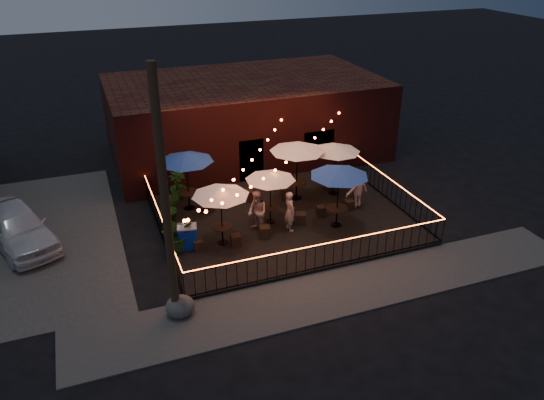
{
  "coord_description": "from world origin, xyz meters",
  "views": [
    {
      "loc": [
        -7.23,
        -16.04,
        10.85
      ],
      "look_at": [
        -0.43,
        2.1,
        1.01
      ],
      "focal_mm": 35.0,
      "sensor_mm": 36.0,
      "label": 1
    }
  ],
  "objects_px": {
    "utility_pole": "(165,204)",
    "cafe_table_4": "(339,172)",
    "cafe_table_0": "(220,192)",
    "cafe_table_2": "(270,177)",
    "cafe_table_5": "(336,148)",
    "cafe_table_1": "(186,158)",
    "cafe_table_3": "(297,148)",
    "boulder": "(180,306)",
    "cooler": "(188,237)"
  },
  "relations": [
    {
      "from": "cafe_table_2",
      "to": "cafe_table_5",
      "type": "relative_size",
      "value": 0.88
    },
    {
      "from": "cafe_table_0",
      "to": "boulder",
      "type": "relative_size",
      "value": 2.6
    },
    {
      "from": "cafe_table_3",
      "to": "boulder",
      "type": "height_order",
      "value": "cafe_table_3"
    },
    {
      "from": "utility_pole",
      "to": "cafe_table_4",
      "type": "bearing_deg",
      "value": 24.16
    },
    {
      "from": "cafe_table_3",
      "to": "cafe_table_5",
      "type": "bearing_deg",
      "value": -4.32
    },
    {
      "from": "cafe_table_1",
      "to": "cafe_table_5",
      "type": "relative_size",
      "value": 1.06
    },
    {
      "from": "cafe_table_3",
      "to": "boulder",
      "type": "distance_m",
      "value": 9.16
    },
    {
      "from": "utility_pole",
      "to": "cooler",
      "type": "distance_m",
      "value": 5.11
    },
    {
      "from": "cafe_table_3",
      "to": "cafe_table_4",
      "type": "xyz_separation_m",
      "value": [
        0.57,
        -2.83,
        -0.07
      ]
    },
    {
      "from": "cafe_table_2",
      "to": "cafe_table_1",
      "type": "bearing_deg",
      "value": 140.6
    },
    {
      "from": "cafe_table_2",
      "to": "cafe_table_3",
      "type": "xyz_separation_m",
      "value": [
        1.84,
        1.62,
        0.38
      ]
    },
    {
      "from": "cafe_table_3",
      "to": "cafe_table_5",
      "type": "xyz_separation_m",
      "value": [
        1.78,
        -0.13,
        -0.23
      ]
    },
    {
      "from": "utility_pole",
      "to": "cafe_table_4",
      "type": "distance_m",
      "value": 8.04
    },
    {
      "from": "cooler",
      "to": "cafe_table_0",
      "type": "bearing_deg",
      "value": 7.89
    },
    {
      "from": "cafe_table_3",
      "to": "cafe_table_5",
      "type": "relative_size",
      "value": 1.06
    },
    {
      "from": "utility_pole",
      "to": "cafe_table_0",
      "type": "relative_size",
      "value": 3.37
    },
    {
      "from": "cafe_table_5",
      "to": "cooler",
      "type": "xyz_separation_m",
      "value": [
        -7.22,
        -2.28,
        -1.72
      ]
    },
    {
      "from": "cafe_table_1",
      "to": "cafe_table_2",
      "type": "bearing_deg",
      "value": -39.4
    },
    {
      "from": "boulder",
      "to": "cafe_table_3",
      "type": "bearing_deg",
      "value": 42.94
    },
    {
      "from": "cafe_table_1",
      "to": "cafe_table_4",
      "type": "relative_size",
      "value": 1.19
    },
    {
      "from": "utility_pole",
      "to": "cafe_table_0",
      "type": "bearing_deg",
      "value": 54.6
    },
    {
      "from": "utility_pole",
      "to": "cafe_table_3",
      "type": "relative_size",
      "value": 2.6
    },
    {
      "from": "cafe_table_0",
      "to": "boulder",
      "type": "xyz_separation_m",
      "value": [
        -2.38,
        -3.53,
        -1.96
      ]
    },
    {
      "from": "boulder",
      "to": "cafe_table_5",
      "type": "bearing_deg",
      "value": 35.55
    },
    {
      "from": "utility_pole",
      "to": "boulder",
      "type": "xyz_separation_m",
      "value": [
        0.13,
        0.01,
        -3.64
      ]
    },
    {
      "from": "cafe_table_1",
      "to": "cafe_table_3",
      "type": "bearing_deg",
      "value": -8.79
    },
    {
      "from": "cafe_table_4",
      "to": "cafe_table_5",
      "type": "height_order",
      "value": "cafe_table_4"
    },
    {
      "from": "cooler",
      "to": "boulder",
      "type": "distance_m",
      "value": 3.81
    },
    {
      "from": "cafe_table_4",
      "to": "boulder",
      "type": "distance_m",
      "value": 8.07
    },
    {
      "from": "cafe_table_4",
      "to": "cooler",
      "type": "distance_m",
      "value": 6.32
    },
    {
      "from": "cafe_table_4",
      "to": "boulder",
      "type": "relative_size",
      "value": 2.82
    },
    {
      "from": "cooler",
      "to": "utility_pole",
      "type": "bearing_deg",
      "value": -95.4
    },
    {
      "from": "cafe_table_4",
      "to": "cafe_table_5",
      "type": "xyz_separation_m",
      "value": [
        1.21,
        2.69,
        -0.16
      ]
    },
    {
      "from": "cafe_table_3",
      "to": "cafe_table_5",
      "type": "distance_m",
      "value": 1.8
    },
    {
      "from": "cafe_table_2",
      "to": "boulder",
      "type": "bearing_deg",
      "value": -136.51
    },
    {
      "from": "cafe_table_1",
      "to": "utility_pole",
      "type": "bearing_deg",
      "value": -105.96
    },
    {
      "from": "cafe_table_0",
      "to": "cafe_table_5",
      "type": "relative_size",
      "value": 0.82
    },
    {
      "from": "cafe_table_2",
      "to": "cooler",
      "type": "bearing_deg",
      "value": -167.66
    },
    {
      "from": "cafe_table_1",
      "to": "cafe_table_0",
      "type": "bearing_deg",
      "value": -80.02
    },
    {
      "from": "cooler",
      "to": "boulder",
      "type": "height_order",
      "value": "cooler"
    },
    {
      "from": "boulder",
      "to": "cafe_table_2",
      "type": "bearing_deg",
      "value": 43.49
    },
    {
      "from": "cafe_table_2",
      "to": "cafe_table_5",
      "type": "height_order",
      "value": "cafe_table_5"
    },
    {
      "from": "cafe_table_2",
      "to": "cafe_table_4",
      "type": "bearing_deg",
      "value": -26.54
    },
    {
      "from": "utility_pole",
      "to": "cooler",
      "type": "xyz_separation_m",
      "value": [
        1.2,
        3.65,
        -3.37
      ]
    },
    {
      "from": "cafe_table_5",
      "to": "boulder",
      "type": "height_order",
      "value": "cafe_table_5"
    },
    {
      "from": "utility_pole",
      "to": "cafe_table_3",
      "type": "height_order",
      "value": "utility_pole"
    },
    {
      "from": "cafe_table_5",
      "to": "cooler",
      "type": "distance_m",
      "value": 7.77
    },
    {
      "from": "cafe_table_0",
      "to": "cafe_table_3",
      "type": "xyz_separation_m",
      "value": [
        4.13,
        2.52,
        0.26
      ]
    },
    {
      "from": "cafe_table_1",
      "to": "cooler",
      "type": "bearing_deg",
      "value": -103.36
    },
    {
      "from": "utility_pole",
      "to": "cafe_table_4",
      "type": "height_order",
      "value": "utility_pole"
    }
  ]
}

